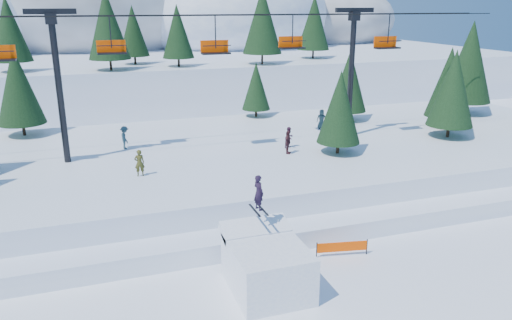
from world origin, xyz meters
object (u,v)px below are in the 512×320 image
object	(u,v)px
jump_kicker	(267,264)
banner_near	(342,247)
chairlift	(203,58)
banner_far	(393,215)

from	to	relation	value
jump_kicker	banner_near	distance (m)	5.27
chairlift	banner_far	world-z (taller)	chairlift
chairlift	banner_near	bearing A→B (deg)	-74.05
chairlift	banner_near	world-z (taller)	chairlift
banner_near	banner_far	xyz separation A→B (m)	(4.98, 2.73, 0.00)
jump_kicker	banner_near	bearing A→B (deg)	18.82
chairlift	banner_far	xyz separation A→B (m)	(9.07, -11.59, -8.78)
jump_kicker	chairlift	distance (m)	17.93
chairlift	banner_near	distance (m)	17.29
banner_near	chairlift	bearing A→B (deg)	105.95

